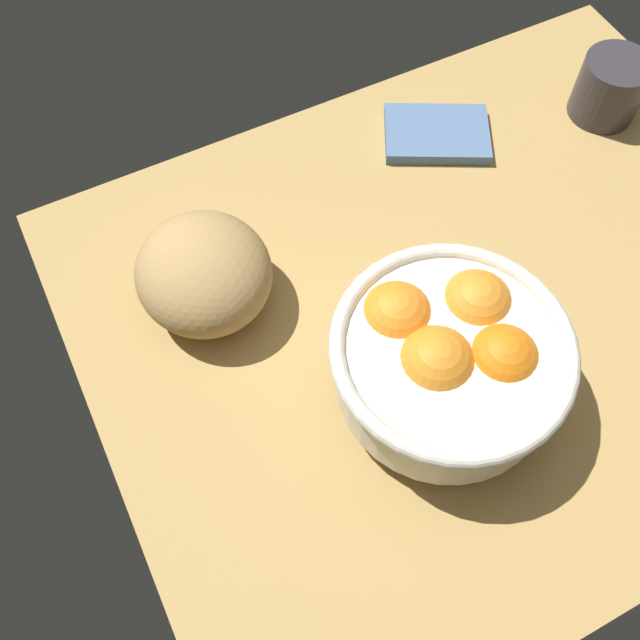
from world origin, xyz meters
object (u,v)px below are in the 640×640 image
at_px(fruit_bowl, 449,356).
at_px(mug, 611,87).
at_px(napkin_folded, 437,134).
at_px(bread_loaf, 204,273).

distance_m(fruit_bowl, mug, 0.46).
xyz_separation_m(napkin_folded, mug, (0.22, -0.05, 0.03)).
bearing_deg(mug, bread_loaf, -176.53).
bearing_deg(fruit_bowl, napkin_folded, 59.01).
bearing_deg(napkin_folded, fruit_bowl, -120.99).
height_order(fruit_bowl, mug, fruit_bowl).
bearing_deg(napkin_folded, mug, -14.26).
xyz_separation_m(fruit_bowl, bread_loaf, (-0.17, 0.21, -0.02)).
height_order(napkin_folded, mug, mug).
height_order(fruit_bowl, napkin_folded, fruit_bowl).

